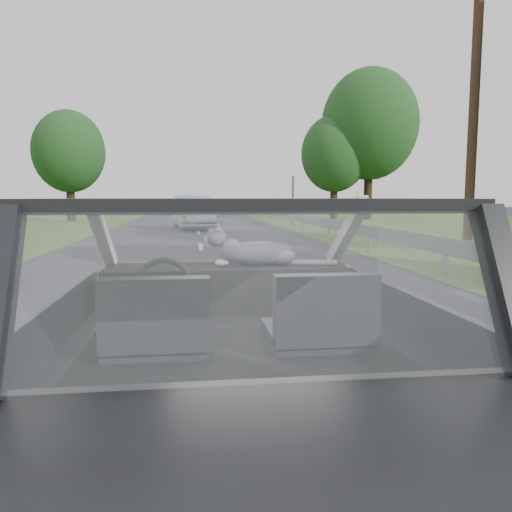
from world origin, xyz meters
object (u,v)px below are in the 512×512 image
object	(u,v)px
other_car	(194,212)
highway_sign	(293,201)
utility_pole	(474,101)
subject_car	(235,331)
cat	(259,252)

from	to	relation	value
other_car	highway_sign	world-z (taller)	highway_sign
other_car	highway_sign	xyz separation A→B (m)	(5.03, 1.84, 0.50)
highway_sign	utility_pole	distance (m)	12.48
highway_sign	utility_pole	world-z (taller)	utility_pole
subject_car	utility_pole	world-z (taller)	utility_pole
cat	highway_sign	size ratio (longest dim) A/B	0.25
other_car	highway_sign	size ratio (longest dim) A/B	1.85
subject_car	cat	bearing A→B (deg)	70.98
highway_sign	cat	bearing A→B (deg)	-95.15
subject_car	cat	size ratio (longest dim) A/B	6.36
other_car	utility_pole	size ratio (longest dim) A/B	0.57
other_car	utility_pole	distance (m)	13.07
cat	other_car	bearing A→B (deg)	97.15
highway_sign	utility_pole	bearing A→B (deg)	-70.40
subject_car	other_car	distance (m)	20.66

